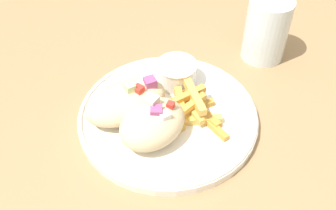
% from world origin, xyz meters
% --- Properties ---
extents(table, '(1.46, 1.46, 0.75)m').
position_xyz_m(table, '(0.00, 0.00, 0.69)').
color(table, '#9E7A51').
rests_on(table, ground_plane).
extents(plate, '(0.29, 0.29, 0.02)m').
position_xyz_m(plate, '(0.03, -0.01, 0.76)').
color(plate, white).
rests_on(plate, table).
extents(pita_sandwich_near, '(0.14, 0.14, 0.07)m').
position_xyz_m(pita_sandwich_near, '(-0.00, -0.05, 0.79)').
color(pita_sandwich_near, beige).
rests_on(pita_sandwich_near, plate).
extents(pita_sandwich_far, '(0.16, 0.13, 0.06)m').
position_xyz_m(pita_sandwich_far, '(-0.04, 0.00, 0.79)').
color(pita_sandwich_far, beige).
rests_on(pita_sandwich_far, plate).
extents(fries_pile, '(0.11, 0.13, 0.04)m').
position_xyz_m(fries_pile, '(0.06, -0.01, 0.78)').
color(fries_pile, gold).
rests_on(fries_pile, plate).
extents(sauce_ramekin, '(0.07, 0.07, 0.04)m').
position_xyz_m(sauce_ramekin, '(0.05, 0.07, 0.79)').
color(sauce_ramekin, white).
rests_on(sauce_ramekin, plate).
extents(water_glass, '(0.08, 0.08, 0.12)m').
position_xyz_m(water_glass, '(0.22, 0.15, 0.80)').
color(water_glass, silver).
rests_on(water_glass, table).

